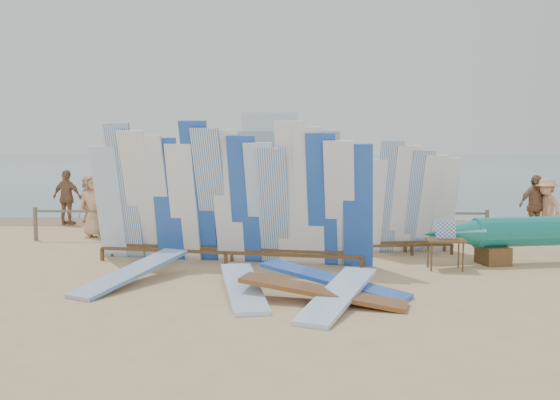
# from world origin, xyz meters

# --- Properties ---
(ground) EXTENTS (160.00, 160.00, 0.00)m
(ground) POSITION_xyz_m (0.00, 0.00, 0.00)
(ground) COLOR tan
(ground) RESTS_ON ground
(ocean) EXTENTS (320.00, 240.00, 0.02)m
(ocean) POSITION_xyz_m (0.00, 128.00, 0.00)
(ocean) COLOR slate
(ocean) RESTS_ON ground
(wet_sand_strip) EXTENTS (40.00, 2.60, 0.01)m
(wet_sand_strip) POSITION_xyz_m (0.00, 7.20, 0.00)
(wet_sand_strip) COLOR olive
(wet_sand_strip) RESTS_ON ground
(distant_ship) EXTENTS (45.00, 8.00, 14.00)m
(distant_ship) POSITION_xyz_m (-12.00, 180.00, 5.31)
(distant_ship) COLOR #999EA3
(distant_ship) RESTS_ON ocean
(fence) EXTENTS (12.08, 0.08, 0.90)m
(fence) POSITION_xyz_m (0.00, 3.00, 0.63)
(fence) COLOR #6C6351
(fence) RESTS_ON ground
(main_surfboard_rack) EXTENTS (6.18, 1.68, 3.07)m
(main_surfboard_rack) POSITION_xyz_m (-0.34, 0.06, 1.37)
(main_surfboard_rack) COLOR brown
(main_surfboard_rack) RESTS_ON ground
(side_surfboard_rack) EXTENTS (2.39, 1.04, 2.66)m
(side_surfboard_rack) POSITION_xyz_m (3.74, 1.44, 1.19)
(side_surfboard_rack) COLOR brown
(side_surfboard_rack) RESTS_ON ground
(vendor_table) EXTENTS (0.77, 0.55, 1.01)m
(vendor_table) POSITION_xyz_m (4.19, -0.36, 0.34)
(vendor_table) COLOR brown
(vendor_table) RESTS_ON ground
(flat_board_e) EXTENTS (1.61, 2.68, 0.44)m
(flat_board_e) POSITION_xyz_m (-1.83, -1.99, 0.00)
(flat_board_e) COLOR white
(flat_board_e) RESTS_ON ground
(flat_board_a) EXTENTS (1.14, 2.75, 0.28)m
(flat_board_a) POSITION_xyz_m (0.29, -2.67, 0.00)
(flat_board_a) COLOR #92BDE9
(flat_board_a) RESTS_ON ground
(flat_board_b) EXTENTS (1.44, 2.72, 0.35)m
(flat_board_b) POSITION_xyz_m (1.88, -3.25, 0.00)
(flat_board_b) COLOR #92BDE9
(flat_board_b) RESTS_ON ground
(flat_board_d) EXTENTS (2.64, 1.76, 0.41)m
(flat_board_d) POSITION_xyz_m (1.84, -2.37, 0.00)
(flat_board_d) COLOR blue
(flat_board_d) RESTS_ON ground
(flat_board_c) EXTENTS (2.75, 1.18, 0.38)m
(flat_board_c) POSITION_xyz_m (1.63, -3.16, 0.00)
(flat_board_c) COLOR brown
(flat_board_c) RESTS_ON ground
(beach_chair_left) EXTENTS (0.75, 0.76, 0.85)m
(beach_chair_left) POSITION_xyz_m (0.31, 3.45, 0.25)
(beach_chair_left) COLOR red
(beach_chair_left) RESTS_ON ground
(beach_chair_right) EXTENTS (0.76, 0.77, 0.90)m
(beach_chair_right) POSITION_xyz_m (0.75, 4.31, 0.26)
(beach_chair_right) COLOR red
(beach_chair_right) RESTS_ON ground
(stroller) EXTENTS (0.68, 0.83, 0.99)m
(stroller) POSITION_xyz_m (2.91, 4.06, 0.40)
(stroller) COLOR red
(stroller) RESTS_ON ground
(beachgoer_extra_0) EXTENTS (0.77, 1.16, 1.67)m
(beachgoer_extra_0) POSITION_xyz_m (8.02, 4.37, 0.83)
(beachgoer_extra_0) COLOR tan
(beachgoer_extra_0) RESTS_ON ground
(beachgoer_11) EXTENTS (0.59, 1.50, 1.58)m
(beachgoer_11) POSITION_xyz_m (-5.99, 6.88, 0.79)
(beachgoer_11) COLOR beige
(beachgoer_11) RESTS_ON ground
(beachgoer_8) EXTENTS (0.95, 0.59, 1.82)m
(beachgoer_8) POSITION_xyz_m (4.83, 4.78, 0.91)
(beachgoer_8) COLOR beige
(beachgoer_8) RESTS_ON ground
(beachgoer_0) EXTENTS (0.90, 0.47, 1.79)m
(beachgoer_0) POSITION_xyz_m (-4.61, 3.69, 0.89)
(beachgoer_0) COLOR tan
(beachgoer_0) RESTS_ON ground
(beachgoer_5) EXTENTS (1.25, 1.61, 1.70)m
(beachgoer_5) POSITION_xyz_m (0.70, 5.61, 0.85)
(beachgoer_5) COLOR beige
(beachgoer_5) RESTS_ON ground
(beachgoer_9) EXTENTS (0.93, 1.06, 1.57)m
(beachgoer_9) POSITION_xyz_m (3.86, 6.16, 0.78)
(beachgoer_9) COLOR tan
(beachgoer_9) RESTS_ON ground
(beachgoer_1) EXTENTS (0.44, 0.68, 1.75)m
(beachgoer_1) POSITION_xyz_m (-4.37, 4.18, 0.88)
(beachgoer_1) COLOR #8C6042
(beachgoer_1) RESTS_ON ground
(beachgoer_extra_1) EXTENTS (1.14, 0.71, 1.80)m
(beachgoer_extra_1) POSITION_xyz_m (-6.47, 6.24, 0.90)
(beachgoer_extra_1) COLOR #8C6042
(beachgoer_extra_1) RESTS_ON ground
(beachgoer_3) EXTENTS (0.73, 1.08, 1.55)m
(beachgoer_3) POSITION_xyz_m (-1.82, 5.32, 0.78)
(beachgoer_3) COLOR tan
(beachgoer_3) RESTS_ON ground
(beachgoer_7) EXTENTS (0.61, 0.65, 1.58)m
(beachgoer_7) POSITION_xyz_m (2.46, 6.51, 0.79)
(beachgoer_7) COLOR #8C6042
(beachgoer_7) RESTS_ON ground
(beachgoer_10) EXTENTS (1.11, 0.79, 1.74)m
(beachgoer_10) POSITION_xyz_m (7.77, 4.55, 0.87)
(beachgoer_10) COLOR #8C6042
(beachgoer_10) RESTS_ON ground
(beachgoer_2) EXTENTS (0.57, 0.88, 1.68)m
(beachgoer_2) POSITION_xyz_m (-0.83, 4.58, 0.84)
(beachgoer_2) COLOR beige
(beachgoer_2) RESTS_ON ground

